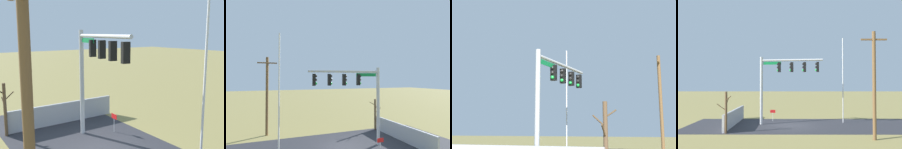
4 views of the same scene
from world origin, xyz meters
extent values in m
plane|color=olive|center=(0.00, 0.00, 0.00)|extent=(160.00, 160.00, 0.00)
cube|color=#2D2D33|center=(-4.00, 0.00, 0.01)|extent=(28.00, 8.00, 0.01)
cube|color=#B7B5AD|center=(3.99, -0.60, 0.00)|extent=(6.00, 6.00, 0.01)
cube|color=#A8A8AD|center=(5.59, -0.43, 0.74)|extent=(0.20, 8.07, 1.49)
cylinder|color=#B2B5BA|center=(2.99, -0.60, 3.35)|extent=(0.28, 0.28, 6.69)
cylinder|color=#B2B5BA|center=(-0.01, -0.16, 6.34)|extent=(6.04, 1.08, 0.20)
cube|color=#0F7238|center=(1.91, -0.44, 6.06)|extent=(1.79, 0.29, 0.28)
cube|color=black|center=(1.19, -0.34, 5.64)|extent=(0.29, 0.39, 0.96)
sphere|color=black|center=(1.34, -0.36, 5.94)|extent=(0.22, 0.22, 0.22)
sphere|color=black|center=(1.34, -0.36, 5.64)|extent=(0.22, 0.22, 0.22)
sphere|color=green|center=(1.34, -0.36, 5.34)|extent=(0.22, 0.22, 0.22)
cube|color=black|center=(-0.05, -0.15, 5.64)|extent=(0.29, 0.39, 0.96)
sphere|color=black|center=(0.10, -0.18, 5.94)|extent=(0.22, 0.22, 0.22)
sphere|color=black|center=(0.10, -0.18, 5.64)|extent=(0.22, 0.22, 0.22)
sphere|color=green|center=(0.10, -0.18, 5.34)|extent=(0.22, 0.22, 0.22)
cube|color=black|center=(-1.29, 0.03, 5.64)|extent=(0.29, 0.39, 0.96)
sphere|color=black|center=(-1.15, 0.01, 5.94)|extent=(0.22, 0.22, 0.22)
sphere|color=black|center=(-1.15, 0.01, 5.64)|extent=(0.22, 0.22, 0.22)
sphere|color=green|center=(-1.15, 0.01, 5.34)|extent=(0.22, 0.22, 0.22)
cube|color=black|center=(-2.54, 0.21, 5.64)|extent=(0.29, 0.39, 0.96)
sphere|color=black|center=(-2.39, 0.19, 5.94)|extent=(0.22, 0.22, 0.22)
sphere|color=black|center=(-2.39, 0.19, 5.64)|extent=(0.22, 0.22, 0.22)
sphere|color=green|center=(-2.39, 0.19, 5.34)|extent=(0.22, 0.22, 0.22)
cylinder|color=silver|center=(-5.34, -1.63, 4.39)|extent=(0.10, 0.10, 8.78)
cylinder|color=brown|center=(-6.05, 5.72, 3.96)|extent=(0.26, 0.26, 7.93)
cube|color=brown|center=(-6.05, 5.72, 7.33)|extent=(1.90, 0.12, 0.12)
cylinder|color=brown|center=(5.36, 3.61, 1.71)|extent=(0.20, 0.20, 3.41)
cylinder|color=brown|center=(5.73, 3.61, 2.14)|extent=(0.78, 0.07, 0.57)
cylinder|color=brown|center=(5.12, 3.81, 2.90)|extent=(0.54, 0.47, 0.39)
cylinder|color=brown|center=(5.34, 3.33, 2.57)|extent=(0.12, 0.61, 0.55)
cylinder|color=silver|center=(1.99, -2.40, 0.45)|extent=(0.04, 0.04, 0.90)
cube|color=red|center=(1.99, -2.40, 1.06)|extent=(0.56, 0.02, 0.32)
camera|label=1|loc=(-11.87, 7.51, 6.52)|focal=43.15mm
camera|label=2|loc=(-6.13, -14.42, 5.75)|focal=29.69mm
camera|label=3|loc=(18.55, 6.17, 2.20)|focal=49.22mm
camera|label=4|loc=(0.02, 23.33, 4.25)|focal=38.61mm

